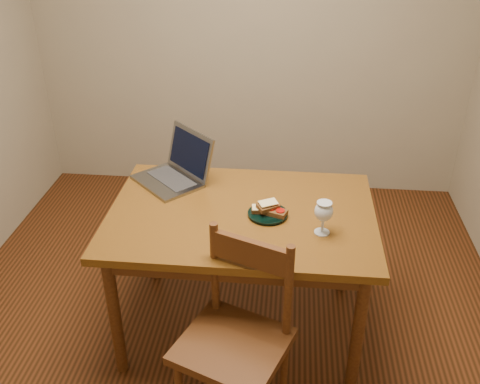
# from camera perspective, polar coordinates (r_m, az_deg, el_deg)

# --- Properties ---
(floor) EXTENTS (3.20, 3.20, 0.02)m
(floor) POSITION_cam_1_polar(r_m,az_deg,el_deg) (3.12, -1.56, -13.34)
(floor) COLOR black
(floor) RESTS_ON ground
(back_wall) EXTENTS (3.20, 0.02, 2.60)m
(back_wall) POSITION_cam_1_polar(r_m,az_deg,el_deg) (3.96, 1.18, 17.84)
(back_wall) COLOR gray
(back_wall) RESTS_ON floor
(table) EXTENTS (1.30, 0.90, 0.74)m
(table) POSITION_cam_1_polar(r_m,az_deg,el_deg) (2.66, 0.18, -3.67)
(table) COLOR #42270B
(table) RESTS_ON floor
(chair) EXTENTS (0.55, 0.54, 0.46)m
(chair) POSITION_cam_1_polar(r_m,az_deg,el_deg) (2.32, -0.50, -14.72)
(chair) COLOR #391B0B
(chair) RESTS_ON floor
(plate) EXTENTS (0.19, 0.19, 0.02)m
(plate) POSITION_cam_1_polar(r_m,az_deg,el_deg) (2.58, 2.98, -2.38)
(plate) COLOR black
(plate) RESTS_ON table
(sandwich_cheese) EXTENTS (0.10, 0.06, 0.03)m
(sandwich_cheese) POSITION_cam_1_polar(r_m,az_deg,el_deg) (2.58, 2.28, -1.81)
(sandwich_cheese) COLOR #381E0C
(sandwich_cheese) RESTS_ON plate
(sandwich_tomato) EXTENTS (0.12, 0.10, 0.03)m
(sandwich_tomato) POSITION_cam_1_polar(r_m,az_deg,el_deg) (2.56, 3.81, -2.06)
(sandwich_tomato) COLOR #381E0C
(sandwich_tomato) RESTS_ON plate
(sandwich_top) EXTENTS (0.12, 0.11, 0.03)m
(sandwich_top) POSITION_cam_1_polar(r_m,az_deg,el_deg) (2.56, 3.01, -1.45)
(sandwich_top) COLOR #381E0C
(sandwich_top) RESTS_ON plate
(milk_glass) EXTENTS (0.09, 0.09, 0.16)m
(milk_glass) POSITION_cam_1_polar(r_m,az_deg,el_deg) (2.45, 8.87, -2.73)
(milk_glass) COLOR white
(milk_glass) RESTS_ON table
(laptop) EXTENTS (0.48, 0.48, 0.26)m
(laptop) POSITION_cam_1_polar(r_m,az_deg,el_deg) (2.90, -6.66, 2.61)
(laptop) COLOR slate
(laptop) RESTS_ON table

